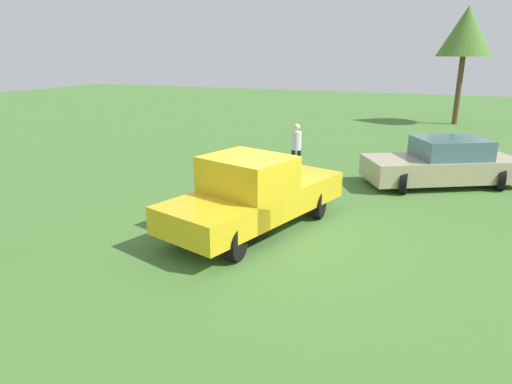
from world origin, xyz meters
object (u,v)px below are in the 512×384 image
(pickup_truck, at_px, (253,192))
(sedan_near, at_px, (443,164))
(person_bystander, at_px, (296,146))
(tree_back_right, at_px, (466,32))

(pickup_truck, bearing_deg, sedan_near, -18.26)
(person_bystander, relative_size, tree_back_right, 0.26)
(person_bystander, bearing_deg, tree_back_right, 138.08)
(person_bystander, distance_m, tree_back_right, 15.78)
(pickup_truck, height_order, tree_back_right, tree_back_right)
(pickup_truck, relative_size, sedan_near, 1.05)
(pickup_truck, xyz_separation_m, sedan_near, (5.76, -4.02, -0.24))
(pickup_truck, height_order, person_bystander, pickup_truck)
(pickup_truck, xyz_separation_m, person_bystander, (5.32, 0.64, 0.05))
(sedan_near, bearing_deg, person_bystander, -23.74)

